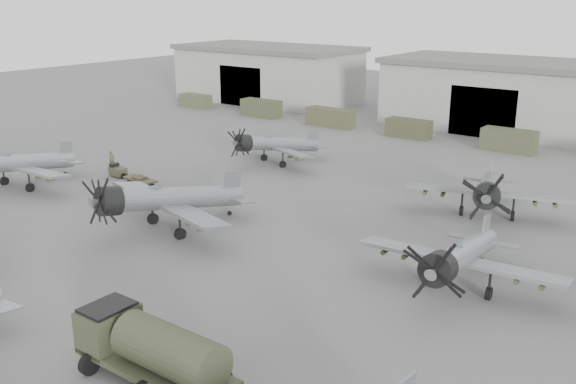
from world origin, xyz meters
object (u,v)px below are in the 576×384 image
object	(u,v)px
aircraft_mid_1	(163,199)
ground_crew	(112,160)
aircraft_far_1	(489,190)
tug_trailer	(126,175)
aircraft_mid_2	(459,257)
aircraft_mid_0	(13,164)
fuel_tanker	(152,347)
aircraft_far_0	(272,144)

from	to	relation	value
aircraft_mid_1	ground_crew	xyz separation A→B (m)	(-17.03, 8.91, -1.53)
ground_crew	aircraft_far_1	bearing A→B (deg)	-83.12
aircraft_far_1	tug_trailer	xyz separation A→B (m)	(-30.84, -9.45, -1.82)
aircraft_mid_2	tug_trailer	bearing A→B (deg)	168.62
aircraft_mid_0	fuel_tanker	bearing A→B (deg)	-24.93
aircraft_far_0	aircraft_mid_1	bearing A→B (deg)	-56.14
fuel_tanker	ground_crew	bearing A→B (deg)	144.17
aircraft_mid_0	fuel_tanker	world-z (taller)	aircraft_mid_0
aircraft_far_0	fuel_tanker	world-z (taller)	aircraft_far_0
aircraft_mid_0	aircraft_far_1	size ratio (longest dim) A/B	0.99
aircraft_mid_0	tug_trailer	distance (m)	9.74
aircraft_mid_1	tug_trailer	xyz separation A→B (m)	(-13.08, 7.37, -1.98)
fuel_tanker	tug_trailer	bearing A→B (deg)	142.36
aircraft_mid_2	fuel_tanker	distance (m)	18.12
aircraft_mid_2	aircraft_mid_1	bearing A→B (deg)	-175.71
aircraft_mid_0	aircraft_far_0	size ratio (longest dim) A/B	1.10
aircraft_far_1	aircraft_mid_0	bearing A→B (deg)	-171.82
aircraft_mid_0	tug_trailer	world-z (taller)	aircraft_mid_0
aircraft_far_0	aircraft_far_1	world-z (taller)	aircraft_far_1
aircraft_mid_0	aircraft_mid_1	bearing A→B (deg)	-1.81
aircraft_far_0	tug_trailer	xyz separation A→B (m)	(-7.48, -12.54, -1.59)
ground_crew	fuel_tanker	bearing A→B (deg)	-131.83
aircraft_mid_0	aircraft_mid_1	world-z (taller)	aircraft_mid_1
aircraft_mid_1	aircraft_far_1	distance (m)	24.46
aircraft_far_0	ground_crew	distance (m)	15.91
aircraft_mid_2	fuel_tanker	size ratio (longest dim) A/B	1.52
aircraft_mid_2	ground_crew	distance (m)	38.46
aircraft_mid_0	aircraft_mid_2	xyz separation A→B (m)	(39.62, 3.66, -0.06)
aircraft_far_1	fuel_tanker	distance (m)	30.48
aircraft_far_0	tug_trailer	world-z (taller)	aircraft_far_0
fuel_tanker	aircraft_mid_0	bearing A→B (deg)	158.28
aircraft_mid_1	fuel_tanker	distance (m)	19.22
aircraft_mid_1	fuel_tanker	size ratio (longest dim) A/B	1.69
aircraft_mid_1	fuel_tanker	world-z (taller)	aircraft_mid_1
aircraft_mid_0	ground_crew	size ratio (longest dim) A/B	6.73
fuel_tanker	tug_trailer	xyz separation A→B (m)	(-26.85, 20.76, -1.30)
aircraft_far_0	fuel_tanker	size ratio (longest dim) A/B	1.41
tug_trailer	ground_crew	world-z (taller)	ground_crew
aircraft_mid_0	ground_crew	world-z (taller)	aircraft_mid_0
aircraft_mid_1	aircraft_far_1	bearing A→B (deg)	57.68
aircraft_mid_0	fuel_tanker	distance (m)	34.91
aircraft_far_0	tug_trailer	size ratio (longest dim) A/B	1.80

